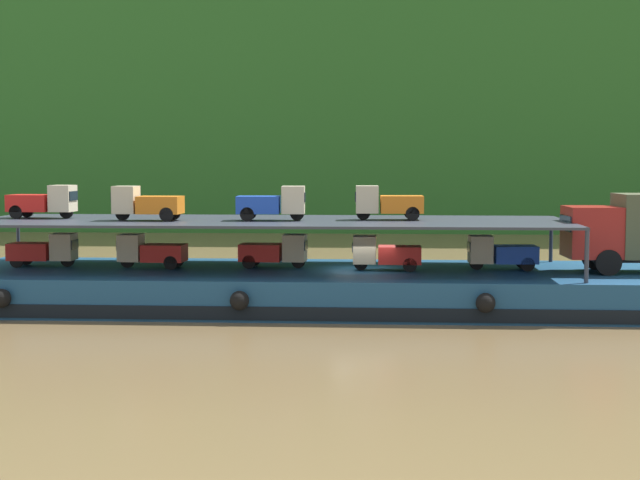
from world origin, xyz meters
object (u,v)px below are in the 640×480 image
(mini_truck_lower_bow, at_px, (501,253))
(mini_truck_upper_fore, at_px, (272,203))
(mini_truck_upper_stern, at_px, (43,202))
(mini_truck_upper_mid, at_px, (146,203))
(mini_truck_lower_stern, at_px, (44,250))
(cargo_barge, at_px, (364,288))
(mini_truck_lower_fore, at_px, (385,253))
(mini_truck_lower_aft, at_px, (151,251))
(mini_truck_lower_mid, at_px, (275,251))
(mini_truck_upper_bow, at_px, (388,203))

(mini_truck_lower_bow, bearing_deg, mini_truck_upper_fore, -175.45)
(mini_truck_upper_stern, height_order, mini_truck_upper_mid, same)
(mini_truck_lower_stern, distance_m, mini_truck_lower_bow, 18.81)
(cargo_barge, distance_m, mini_truck_lower_fore, 1.68)
(mini_truck_lower_aft, xyz_separation_m, mini_truck_lower_fore, (9.59, -0.21, 0.00))
(mini_truck_lower_fore, bearing_deg, mini_truck_upper_fore, -176.97)
(mini_truck_lower_mid, distance_m, mini_truck_upper_mid, 5.53)
(cargo_barge, distance_m, mini_truck_upper_fore, 5.03)
(mini_truck_lower_mid, xyz_separation_m, mini_truck_lower_bow, (9.20, -0.16, 0.00))
(mini_truck_lower_bow, xyz_separation_m, mini_truck_upper_fore, (-9.18, -0.73, 2.00))
(mini_truck_upper_bow, bearing_deg, mini_truck_lower_aft, -178.46)
(mini_truck_lower_aft, relative_size, mini_truck_lower_bow, 1.00)
(mini_truck_upper_mid, bearing_deg, mini_truck_lower_fore, 3.61)
(mini_truck_lower_aft, bearing_deg, mini_truck_upper_stern, 174.22)
(mini_truck_lower_stern, height_order, mini_truck_upper_fore, mini_truck_upper_fore)
(mini_truck_lower_stern, bearing_deg, mini_truck_upper_stern, 104.52)
(cargo_barge, bearing_deg, mini_truck_upper_stern, 177.39)
(mini_truck_lower_bow, bearing_deg, mini_truck_lower_fore, -173.97)
(mini_truck_upper_stern, bearing_deg, mini_truck_lower_bow, -0.56)
(mini_truck_upper_fore, distance_m, mini_truck_upper_bow, 4.66)
(mini_truck_lower_stern, xyz_separation_m, mini_truck_lower_fore, (14.15, -0.47, 0.00))
(mini_truck_lower_stern, relative_size, mini_truck_lower_aft, 0.99)
(mini_truck_lower_fore, height_order, mini_truck_upper_fore, mini_truck_upper_fore)
(mini_truck_lower_aft, xyz_separation_m, mini_truck_upper_mid, (0.05, -0.81, 2.00))
(mini_truck_upper_fore, bearing_deg, mini_truck_lower_fore, 3.03)
(mini_truck_lower_mid, bearing_deg, mini_truck_upper_fore, -88.61)
(cargo_barge, distance_m, mini_truck_lower_aft, 8.85)
(mini_truck_lower_stern, relative_size, mini_truck_upper_stern, 0.98)
(cargo_barge, xyz_separation_m, mini_truck_lower_bow, (5.52, 0.42, 1.44))
(mini_truck_lower_stern, height_order, mini_truck_lower_fore, same)
(mini_truck_upper_fore, height_order, mini_truck_upper_bow, same)
(mini_truck_upper_bow, bearing_deg, cargo_barge, -157.01)
(mini_truck_lower_bow, height_order, mini_truck_upper_bow, mini_truck_upper_bow)
(mini_truck_lower_stern, distance_m, mini_truck_lower_aft, 4.57)
(mini_truck_lower_stern, height_order, mini_truck_upper_bow, mini_truck_upper_bow)
(mini_truck_lower_bow, bearing_deg, cargo_barge, -175.61)
(cargo_barge, bearing_deg, mini_truck_lower_stern, 178.29)
(mini_truck_lower_mid, height_order, mini_truck_upper_bow, mini_truck_upper_bow)
(mini_truck_lower_mid, distance_m, mini_truck_upper_stern, 9.87)
(mini_truck_lower_bow, distance_m, mini_truck_upper_stern, 18.97)
(mini_truck_lower_mid, distance_m, mini_truck_lower_bow, 9.20)
(mini_truck_lower_aft, bearing_deg, mini_truck_upper_bow, 1.54)
(mini_truck_lower_aft, bearing_deg, mini_truck_lower_fore, -1.25)
(mini_truck_lower_aft, bearing_deg, mini_truck_upper_mid, -86.62)
(mini_truck_lower_mid, relative_size, mini_truck_lower_bow, 1.00)
(cargo_barge, relative_size, mini_truck_upper_stern, 11.83)
(cargo_barge, xyz_separation_m, mini_truck_lower_stern, (-13.29, 0.40, 1.44))
(mini_truck_lower_aft, height_order, mini_truck_upper_fore, mini_truck_upper_fore)
(mini_truck_upper_bow, bearing_deg, mini_truck_lower_mid, 177.72)
(mini_truck_lower_bow, relative_size, mini_truck_upper_fore, 1.00)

